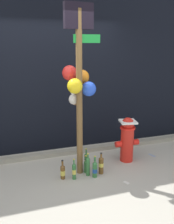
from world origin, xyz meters
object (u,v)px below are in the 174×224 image
object	(u,v)px
bottle_3	(88,166)
bottle_4	(86,161)
fire_hydrant	(127,138)
bottle_5	(101,165)
bottle_6	(80,160)
bottle_8	(79,162)
bottle_2	(63,172)
bottle_0	(86,166)
memorial_post	(78,79)
bottle_1	(74,171)
bottle_7	(95,169)

from	to	relation	value
bottle_3	bottle_4	xyz separation A→B (m)	(0.03, 0.19, -0.02)
fire_hydrant	bottle_4	xyz separation A→B (m)	(-0.80, -0.10, -0.28)
bottle_5	bottle_6	size ratio (longest dim) A/B	1.21
bottle_5	bottle_8	xyz separation A→B (m)	(-0.29, 0.25, -0.03)
bottle_2	bottle_3	xyz separation A→B (m)	(0.41, -0.02, 0.05)
fire_hydrant	bottle_5	size ratio (longest dim) A/B	2.24
bottle_2	bottle_0	bearing A→B (deg)	9.73
bottle_0	bottle_5	size ratio (longest dim) A/B	0.84
memorial_post	bottle_5	world-z (taller)	memorial_post
bottle_1	bottle_3	bearing A→B (deg)	11.15
bottle_3	bottle_4	size ratio (longest dim) A/B	1.00
bottle_6	bottle_7	size ratio (longest dim) A/B	0.82
fire_hydrant	bottle_0	xyz separation A→B (m)	(-0.84, -0.20, -0.30)
bottle_0	bottle_3	world-z (taller)	bottle_3
fire_hydrant	bottle_6	world-z (taller)	fire_hydrant
fire_hydrant	bottle_2	size ratio (longest dim) A/B	2.58
bottle_0	bottle_1	xyz separation A→B (m)	(-0.24, -0.14, 0.02)
bottle_2	bottle_3	bearing A→B (deg)	-3.22
bottle_4	fire_hydrant	bearing A→B (deg)	7.11
bottle_7	fire_hydrant	bearing A→B (deg)	26.97
memorial_post	bottle_7	xyz separation A→B (m)	(0.18, -0.27, -1.41)
bottle_6	fire_hydrant	bearing A→B (deg)	-3.42
bottle_5	bottle_7	bearing A→B (deg)	-150.13
bottle_3	bottle_6	world-z (taller)	bottle_3
memorial_post	bottle_4	world-z (taller)	memorial_post
bottle_3	bottle_7	bearing A→B (deg)	-44.98
fire_hydrant	bottle_6	size ratio (longest dim) A/B	2.71
bottle_5	bottle_7	world-z (taller)	bottle_7
bottle_2	bottle_6	size ratio (longest dim) A/B	1.05
bottle_1	bottle_4	world-z (taller)	bottle_4
bottle_3	bottle_8	distance (m)	0.25
bottle_0	bottle_7	world-z (taller)	bottle_7
bottle_4	memorial_post	bearing A→B (deg)	-176.37
bottle_1	memorial_post	bearing A→B (deg)	57.34
bottle_3	bottle_4	bearing A→B (deg)	79.97
bottle_1	bottle_2	world-z (taller)	bottle_1
bottle_0	bottle_8	world-z (taller)	bottle_8
bottle_7	bottle_8	xyz separation A→B (m)	(-0.16, 0.33, -0.01)
bottle_2	bottle_3	size ratio (longest dim) A/B	0.83
bottle_6	bottle_1	bearing A→B (deg)	-117.84
fire_hydrant	bottle_0	world-z (taller)	fire_hydrant
bottle_6	bottle_3	bearing A→B (deg)	-84.32
fire_hydrant	bottle_2	world-z (taller)	fire_hydrant
bottle_7	bottle_3	bearing A→B (deg)	135.02
bottle_5	bottle_0	bearing A→B (deg)	155.07
bottle_0	bottle_7	distance (m)	0.20
bottle_1	bottle_3	world-z (taller)	bottle_3
bottle_3	bottle_5	xyz separation A→B (m)	(0.22, -0.01, -0.01)
bottle_3	bottle_6	distance (m)	0.35
bottle_1	bottle_7	bearing A→B (deg)	-6.87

